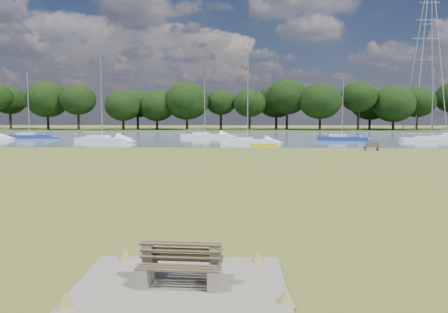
{
  "coord_description": "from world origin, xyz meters",
  "views": [
    {
      "loc": [
        1.07,
        -22.48,
        3.49
      ],
      "look_at": [
        0.57,
        -2.0,
        1.48
      ],
      "focal_mm": 35.0,
      "sensor_mm": 36.0,
      "label": 1
    }
  ],
  "objects_px": {
    "sailboat_1": "(29,135)",
    "pylon": "(428,38)",
    "kayak": "(264,145)",
    "sailboat_7": "(430,138)",
    "bench_pair": "(181,265)",
    "sailboat_3": "(204,135)",
    "riverbank_bench": "(372,146)",
    "sailboat_5": "(102,138)",
    "sailboat_6": "(247,140)",
    "sailboat_2": "(341,137)"
  },
  "relations": [
    {
      "from": "riverbank_bench",
      "to": "sailboat_5",
      "type": "height_order",
      "value": "sailboat_5"
    },
    {
      "from": "sailboat_7",
      "to": "sailboat_6",
      "type": "bearing_deg",
      "value": -161.14
    },
    {
      "from": "bench_pair",
      "to": "sailboat_7",
      "type": "height_order",
      "value": "sailboat_7"
    },
    {
      "from": "pylon",
      "to": "sailboat_7",
      "type": "relative_size",
      "value": 3.38
    },
    {
      "from": "kayak",
      "to": "sailboat_6",
      "type": "xyz_separation_m",
      "value": [
        -1.75,
        3.18,
        0.32
      ]
    },
    {
      "from": "sailboat_1",
      "to": "pylon",
      "type": "bearing_deg",
      "value": 16.54
    },
    {
      "from": "sailboat_2",
      "to": "sailboat_3",
      "type": "relative_size",
      "value": 0.98
    },
    {
      "from": "pylon",
      "to": "sailboat_6",
      "type": "relative_size",
      "value": 3.4
    },
    {
      "from": "sailboat_5",
      "to": "sailboat_7",
      "type": "height_order",
      "value": "sailboat_5"
    },
    {
      "from": "sailboat_5",
      "to": "sailboat_6",
      "type": "relative_size",
      "value": 1.17
    },
    {
      "from": "sailboat_3",
      "to": "sailboat_7",
      "type": "xyz_separation_m",
      "value": [
        28.55,
        -7.49,
        -0.07
      ]
    },
    {
      "from": "pylon",
      "to": "sailboat_3",
      "type": "xyz_separation_m",
      "value": [
        -44.01,
        -30.48,
        -18.49
      ]
    },
    {
      "from": "bench_pair",
      "to": "sailboat_7",
      "type": "distance_m",
      "value": 52.51
    },
    {
      "from": "sailboat_2",
      "to": "sailboat_7",
      "type": "height_order",
      "value": "sailboat_7"
    },
    {
      "from": "sailboat_2",
      "to": "kayak",
      "type": "bearing_deg",
      "value": -126.67
    },
    {
      "from": "sailboat_5",
      "to": "sailboat_3",
      "type": "bearing_deg",
      "value": 55.48
    },
    {
      "from": "pylon",
      "to": "sailboat_5",
      "type": "distance_m",
      "value": 71.04
    },
    {
      "from": "riverbank_bench",
      "to": "pylon",
      "type": "bearing_deg",
      "value": 60.63
    },
    {
      "from": "sailboat_3",
      "to": "sailboat_5",
      "type": "relative_size",
      "value": 0.78
    },
    {
      "from": "riverbank_bench",
      "to": "pylon",
      "type": "xyz_separation_m",
      "value": [
        26.76,
        51.22,
        18.61
      ]
    },
    {
      "from": "bench_pair",
      "to": "riverbank_bench",
      "type": "relative_size",
      "value": 1.24
    },
    {
      "from": "bench_pair",
      "to": "sailboat_1",
      "type": "bearing_deg",
      "value": 122.04
    },
    {
      "from": "pylon",
      "to": "sailboat_1",
      "type": "height_order",
      "value": "pylon"
    },
    {
      "from": "bench_pair",
      "to": "sailboat_3",
      "type": "xyz_separation_m",
      "value": [
        -3.28,
        53.52,
        0.08
      ]
    },
    {
      "from": "pylon",
      "to": "sailboat_2",
      "type": "bearing_deg",
      "value": -125.56
    },
    {
      "from": "kayak",
      "to": "sailboat_1",
      "type": "distance_m",
      "value": 34.44
    },
    {
      "from": "kayak",
      "to": "pylon",
      "type": "height_order",
      "value": "pylon"
    },
    {
      "from": "bench_pair",
      "to": "pylon",
      "type": "xyz_separation_m",
      "value": [
        40.73,
        84.0,
        18.57
      ]
    },
    {
      "from": "kayak",
      "to": "sailboat_2",
      "type": "bearing_deg",
      "value": 39.6
    },
    {
      "from": "bench_pair",
      "to": "sailboat_1",
      "type": "relative_size",
      "value": 0.19
    },
    {
      "from": "bench_pair",
      "to": "sailboat_6",
      "type": "relative_size",
      "value": 0.19
    },
    {
      "from": "bench_pair",
      "to": "pylon",
      "type": "distance_m",
      "value": 95.18
    },
    {
      "from": "kayak",
      "to": "sailboat_7",
      "type": "bearing_deg",
      "value": 18.1
    },
    {
      "from": "pylon",
      "to": "sailboat_1",
      "type": "distance_m",
      "value": 77.86
    },
    {
      "from": "riverbank_bench",
      "to": "sailboat_1",
      "type": "distance_m",
      "value": 45.48
    },
    {
      "from": "sailboat_3",
      "to": "bench_pair",
      "type": "bearing_deg",
      "value": -85.86
    },
    {
      "from": "sailboat_6",
      "to": "pylon",
      "type": "bearing_deg",
      "value": 41.99
    },
    {
      "from": "sailboat_1",
      "to": "sailboat_3",
      "type": "xyz_separation_m",
      "value": [
        24.24,
        2.11,
        -0.02
      ]
    },
    {
      "from": "riverbank_bench",
      "to": "bench_pair",
      "type": "bearing_deg",
      "value": -114.87
    },
    {
      "from": "sailboat_3",
      "to": "sailboat_7",
      "type": "relative_size",
      "value": 0.9
    },
    {
      "from": "kayak",
      "to": "sailboat_5",
      "type": "relative_size",
      "value": 0.26
    },
    {
      "from": "bench_pair",
      "to": "kayak",
      "type": "xyz_separation_m",
      "value": [
        4.2,
        38.0,
        -0.27
      ]
    },
    {
      "from": "bench_pair",
      "to": "sailboat_1",
      "type": "height_order",
      "value": "sailboat_1"
    },
    {
      "from": "kayak",
      "to": "bench_pair",
      "type": "bearing_deg",
      "value": -99.06
    },
    {
      "from": "sailboat_2",
      "to": "pylon",
      "type": "bearing_deg",
      "value": 65.4
    },
    {
      "from": "sailboat_3",
      "to": "riverbank_bench",
      "type": "bearing_deg",
      "value": -49.61
    },
    {
      "from": "pylon",
      "to": "riverbank_bench",
      "type": "bearing_deg",
      "value": -117.58
    },
    {
      "from": "sailboat_1",
      "to": "sailboat_5",
      "type": "xyz_separation_m",
      "value": [
        12.41,
        -7.25,
        0.01
      ]
    },
    {
      "from": "riverbank_bench",
      "to": "kayak",
      "type": "relative_size",
      "value": 0.5
    },
    {
      "from": "bench_pair",
      "to": "sailboat_3",
      "type": "distance_m",
      "value": 53.62
    }
  ]
}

